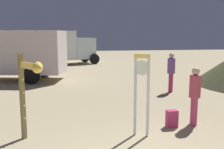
# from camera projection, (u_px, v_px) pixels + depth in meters

# --- Properties ---
(standing_clock) EXTENTS (0.39, 0.25, 2.06)m
(standing_clock) POSITION_uv_depth(u_px,v_px,m) (142.00, 87.00, 6.25)
(standing_clock) COLOR silver
(standing_clock) RESTS_ON ground_plane
(arrow_sign) EXTENTS (0.76, 1.03, 2.10)m
(arrow_sign) POSITION_uv_depth(u_px,v_px,m) (29.00, 83.00, 5.76)
(arrow_sign) COLOR olive
(arrow_sign) RESTS_ON ground_plane
(person_near_clock) EXTENTS (0.31, 0.31, 1.64)m
(person_near_clock) POSITION_uv_depth(u_px,v_px,m) (195.00, 93.00, 7.08)
(person_near_clock) COLOR #C04463
(person_near_clock) RESTS_ON ground_plane
(backpack) EXTENTS (0.31, 0.24, 0.48)m
(backpack) POSITION_uv_depth(u_px,v_px,m) (172.00, 119.00, 7.00)
(backpack) COLOR #BD3461
(backpack) RESTS_ON ground_plane
(person_distant) EXTENTS (0.34, 0.34, 1.77)m
(person_distant) POSITION_uv_depth(u_px,v_px,m) (171.00, 70.00, 11.27)
(person_distant) COLOR #B62C5B
(person_distant) RESTS_ON ground_plane
(box_truck_near) EXTENTS (6.35, 3.65, 2.80)m
(box_truck_near) POSITION_uv_depth(u_px,v_px,m) (14.00, 53.00, 14.32)
(box_truck_near) COLOR silver
(box_truck_near) RESTS_ON ground_plane
(box_truck_far) EXTENTS (7.40, 4.41, 2.96)m
(box_truck_far) POSITION_uv_depth(u_px,v_px,m) (54.00, 46.00, 22.02)
(box_truck_far) COLOR white
(box_truck_far) RESTS_ON ground_plane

